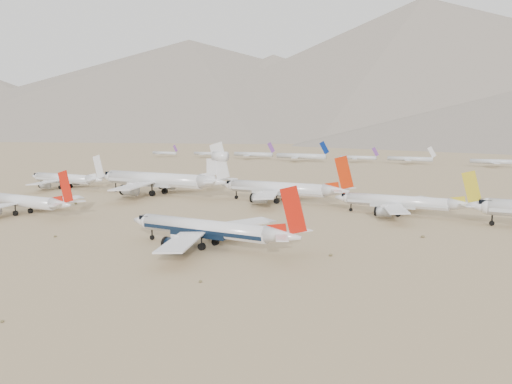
# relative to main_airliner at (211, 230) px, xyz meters

# --- Properties ---
(ground) EXTENTS (7000.00, 7000.00, 0.00)m
(ground) POSITION_rel_main_airliner_xyz_m (2.59, 5.07, -4.36)
(ground) COLOR #80674A
(ground) RESTS_ON ground
(main_airliner) EXTENTS (44.94, 43.89, 15.86)m
(main_airliner) POSITION_rel_main_airliner_xyz_m (0.00, 0.00, 0.00)
(main_airliner) COLOR white
(main_airliner) RESTS_ON ground
(second_airliner) EXTENTS (43.15, 42.17, 15.30)m
(second_airliner) POSITION_rel_main_airliner_xyz_m (-78.52, 8.20, -0.08)
(second_airliner) COLOR white
(second_airliner) RESTS_ON ground
(row2_gold_tail) EXTENTS (43.13, 42.18, 15.36)m
(row2_gold_tail) POSITION_rel_main_airliner_xyz_m (28.24, 66.57, -0.07)
(row2_gold_tail) COLOR white
(row2_gold_tail) RESTS_ON ground
(row2_orange_tail) EXTENTS (51.62, 50.50, 18.42)m
(row2_orange_tail) POSITION_rel_main_airliner_xyz_m (-17.98, 73.40, 0.81)
(row2_orange_tail) COLOR white
(row2_orange_tail) RESTS_ON ground
(row2_white_trijet) EXTENTS (64.27, 62.81, 22.77)m
(row2_white_trijet) POSITION_rel_main_airliner_xyz_m (-71.40, 67.43, 2.23)
(row2_white_trijet) COLOR white
(row2_white_trijet) RESTS_ON ground
(row2_white_twin) EXTENTS (45.76, 44.78, 16.35)m
(row2_white_twin) POSITION_rel_main_airliner_xyz_m (-125.80, 64.21, 0.24)
(row2_white_twin) COLOR white
(row2_white_twin) RESTS_ON ground
(desert_scrub) EXTENTS (206.06, 121.67, 0.63)m
(desert_scrub) POSITION_rel_main_airliner_xyz_m (-27.77, -19.41, -4.07)
(desert_scrub) COLOR brown
(desert_scrub) RESTS_ON ground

